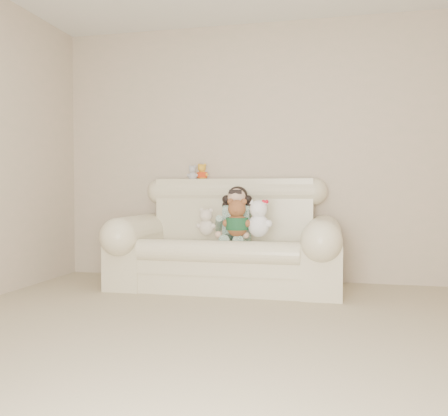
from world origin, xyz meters
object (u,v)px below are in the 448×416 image
at_px(sofa, 226,233).
at_px(cream_teddy, 206,219).
at_px(white_cat, 259,214).
at_px(seated_child, 237,214).
at_px(brown_teddy, 237,214).

distance_m(sofa, cream_teddy, 0.25).
bearing_deg(white_cat, cream_teddy, -169.50).
relative_size(seated_child, cream_teddy, 1.84).
bearing_deg(sofa, white_cat, -24.50).
distance_m(white_cat, cream_teddy, 0.48).
xyz_separation_m(sofa, cream_teddy, (-0.16, -0.14, 0.13)).
xyz_separation_m(brown_teddy, cream_teddy, (-0.29, 0.02, -0.05)).
relative_size(seated_child, white_cat, 1.37).
xyz_separation_m(seated_child, cream_teddy, (-0.24, -0.22, -0.04)).
bearing_deg(brown_teddy, seated_child, 95.91).
relative_size(sofa, white_cat, 5.34).
height_order(sofa, cream_teddy, sofa).
bearing_deg(seated_child, cream_teddy, -139.07).
bearing_deg(brown_teddy, sofa, 123.46).
distance_m(brown_teddy, cream_teddy, 0.30).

